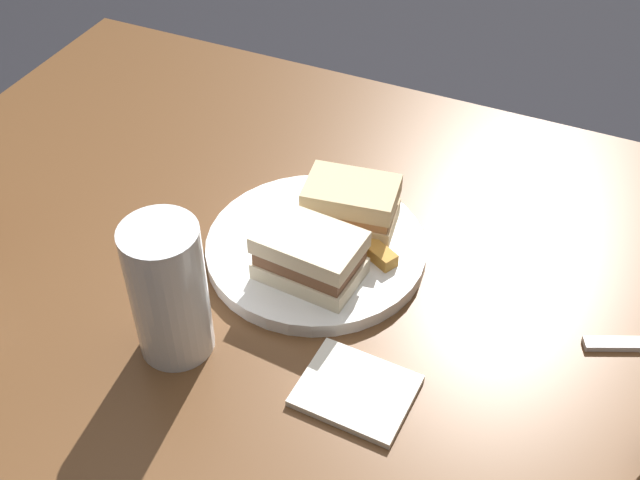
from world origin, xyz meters
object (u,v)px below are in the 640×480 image
sandwich_half_left (310,256)px  napkin (356,391)px  plate (316,249)px  pint_glass (170,299)px  sandwich_half_right (351,205)px

sandwich_half_left → napkin: bearing=131.6°
napkin → plate: bearing=-54.4°
plate → napkin: bearing=125.6°
pint_glass → napkin: 0.21m
pint_glass → sandwich_half_left: bearing=-124.6°
pint_glass → sandwich_half_right: bearing=-113.4°
plate → napkin: plate is taller
sandwich_half_right → napkin: size_ratio=1.04×
sandwich_half_left → sandwich_half_right: size_ratio=1.02×
plate → sandwich_half_left: 0.07m
sandwich_half_left → pint_glass: bearing=55.4°
sandwich_half_right → napkin: bearing=114.0°
plate → sandwich_half_right: 0.07m
plate → sandwich_half_right: bearing=-117.0°
sandwich_half_left → plate: bearing=-72.2°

